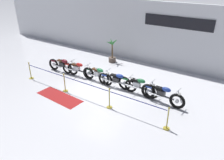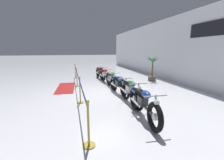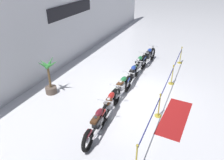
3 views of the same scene
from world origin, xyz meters
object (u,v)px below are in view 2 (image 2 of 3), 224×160
at_px(motorcycle_green_2, 112,79).
at_px(motorcycle_blue_3, 119,85).
at_px(motorcycle_green_4, 130,91).
at_px(stanchion_far_right, 89,131).
at_px(motorcycle_red_1, 105,75).
at_px(stanchion_mid_left, 77,80).
at_px(floor_banner, 66,88).
at_px(stanchion_far_left, 77,74).
at_px(motorcycle_maroon_0, 100,72).
at_px(potted_palm_left_of_row, 152,70).
at_px(motorcycle_blue_5, 143,103).
at_px(stanchion_mid_right, 80,94).

distance_m(motorcycle_green_2, motorcycle_blue_3, 1.34).
height_order(motorcycle_green_4, stanchion_far_right, stanchion_far_right).
bearing_deg(motorcycle_green_2, motorcycle_red_1, -176.87).
bearing_deg(motorcycle_green_4, stanchion_mid_left, -150.81).
bearing_deg(motorcycle_red_1, floor_banner, -70.28).
relative_size(stanchion_far_left, floor_banner, 3.29).
bearing_deg(motorcycle_red_1, motorcycle_maroon_0, -177.11).
relative_size(motorcycle_green_4, stanchion_far_right, 2.27).
bearing_deg(stanchion_far_right, potted_palm_left_of_row, 140.21).
bearing_deg(floor_banner, stanchion_far_right, 10.16).
height_order(motorcycle_blue_5, potted_palm_left_of_row, potted_palm_left_of_row).
bearing_deg(stanchion_mid_left, stanchion_far_right, 0.00).
relative_size(stanchion_far_left, stanchion_far_right, 8.23).
height_order(motorcycle_green_2, motorcycle_blue_3, motorcycle_green_2).
bearing_deg(floor_banner, stanchion_mid_right, 16.88).
relative_size(motorcycle_blue_3, stanchion_far_left, 0.28).
relative_size(motorcycle_blue_5, stanchion_mid_right, 2.21).
height_order(motorcycle_green_2, stanchion_mid_right, stanchion_mid_right).
distance_m(motorcycle_green_4, stanchion_mid_right, 1.97).
relative_size(motorcycle_blue_3, stanchion_far_right, 2.28).
bearing_deg(motorcycle_green_4, motorcycle_blue_5, -5.84).
xyz_separation_m(motorcycle_maroon_0, potted_palm_left_of_row, (1.61, 3.26, 0.28)).
bearing_deg(stanchion_far_left, potted_palm_left_of_row, 94.16).
relative_size(potted_palm_left_of_row, stanchion_mid_right, 1.67).
bearing_deg(stanchion_far_left, motorcycle_red_1, 113.70).
bearing_deg(motorcycle_red_1, motorcycle_green_4, 1.40).
bearing_deg(motorcycle_blue_5, stanchion_far_right, -62.04).
height_order(motorcycle_red_1, motorcycle_blue_5, motorcycle_blue_5).
height_order(motorcycle_maroon_0, motorcycle_blue_5, motorcycle_blue_5).
bearing_deg(motorcycle_maroon_0, stanchion_far_left, -41.35).
relative_size(potted_palm_left_of_row, stanchion_far_left, 0.20).
distance_m(stanchion_far_left, stanchion_far_right, 5.65).
xyz_separation_m(motorcycle_green_2, stanchion_mid_right, (2.08, -1.88, -0.11)).
bearing_deg(motorcycle_green_4, stanchion_far_right, -39.12).
distance_m(motorcycle_red_1, stanchion_far_left, 1.98).
relative_size(motorcycle_maroon_0, motorcycle_blue_3, 0.98).
height_order(motorcycle_maroon_0, stanchion_mid_left, stanchion_mid_left).
bearing_deg(potted_palm_left_of_row, stanchion_mid_right, -57.76).
height_order(stanchion_far_left, stanchion_far_right, same).
distance_m(motorcycle_blue_3, motorcycle_green_4, 1.26).
distance_m(motorcycle_red_1, stanchion_mid_right, 4.01).
xyz_separation_m(motorcycle_green_4, stanchion_far_left, (-3.30, -1.90, 0.23)).
relative_size(motorcycle_green_2, floor_banner, 0.81).
height_order(motorcycle_blue_5, stanchion_mid_right, stanchion_mid_right).
relative_size(motorcycle_green_4, stanchion_mid_right, 2.27).
distance_m(potted_palm_left_of_row, stanchion_far_left, 5.01).
xyz_separation_m(motorcycle_blue_3, stanchion_far_left, (-2.04, -1.84, 0.26)).
xyz_separation_m(stanchion_mid_left, stanchion_far_right, (5.74, 0.00, 0.00)).
relative_size(motorcycle_blue_3, potted_palm_left_of_row, 1.37).
bearing_deg(stanchion_mid_right, stanchion_far_left, -180.00).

